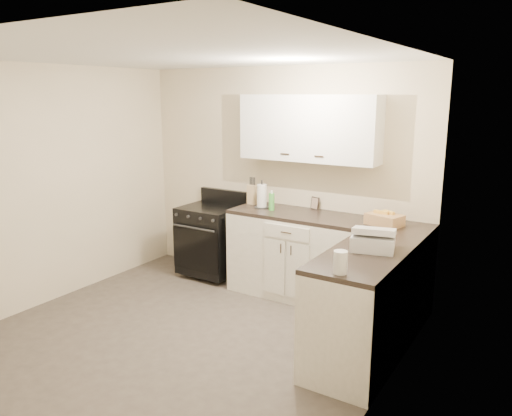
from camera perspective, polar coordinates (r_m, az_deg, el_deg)
The scene contains 20 objects.
floor at distance 4.77m, azimuth -8.42°, elevation -14.66°, with size 3.60×3.60×0.00m, color #473F38.
ceiling at distance 4.24m, azimuth -9.57°, elevation 16.86°, with size 3.60×3.60×0.00m, color white.
wall_back at distance 5.79m, azimuth 2.78°, elevation 3.49°, with size 3.60×3.60×0.00m, color beige.
wall_right at distance 3.46m, azimuth 14.23°, elevation -3.34°, with size 3.60×3.60×0.00m, color beige.
wall_left at distance 5.66m, azimuth -22.88°, elevation 2.28°, with size 3.60×3.60×0.00m, color beige.
base_cabinets_back at distance 5.53m, azimuth 5.02°, elevation -5.55°, with size 1.55×0.60×0.90m, color white.
base_cabinets_right at distance 4.58m, azimuth 13.42°, elevation -9.87°, with size 0.60×1.90×0.90m, color white.
countertop_back at distance 5.40m, azimuth 5.12°, elevation -0.81°, with size 1.55×0.60×0.04m, color black.
countertop_right at distance 4.42m, azimuth 13.74°, elevation -4.24°, with size 0.60×1.90×0.04m, color black.
upper_cabinets at distance 5.39m, azimuth 6.05°, elevation 9.06°, with size 1.55×0.30×0.70m, color white.
stove at distance 6.12m, azimuth -5.25°, elevation -3.61°, with size 0.67×0.57×0.81m, color black.
knife_block at distance 5.81m, azimuth -0.41°, elevation 1.57°, with size 0.10×0.09×0.23m, color tan.
paper_towel at distance 5.62m, azimuth 0.68°, elevation 1.38°, with size 0.11×0.11×0.26m, color white.
soap_bottle at distance 5.49m, azimuth 1.79°, elevation 0.72°, with size 0.06×0.06×0.19m, color green.
picture_frame at distance 5.59m, azimuth 6.76°, elevation 0.55°, with size 0.11×0.01×0.14m, color black.
wicker_basket at distance 5.03m, azimuth 14.47°, elevation -1.29°, with size 0.33×0.22×0.11m, color tan.
countertop_grill at distance 4.24m, azimuth 13.23°, elevation -3.80°, with size 0.34×0.32×0.13m, color silver.
glass_jar at distance 3.62m, azimuth 9.62°, elevation -6.13°, with size 0.10×0.10×0.17m, color silver.
oven_mitt_near at distance 4.21m, azimuth 6.55°, elevation -12.09°, with size 0.02×0.17×0.29m, color black.
oven_mitt_far at distance 4.51m, azimuth 8.63°, elevation -10.20°, with size 0.02×0.15×0.25m, color black.
Camera 1 is at (2.79, -3.18, 2.20)m, focal length 35.00 mm.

